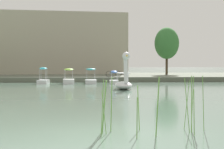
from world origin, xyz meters
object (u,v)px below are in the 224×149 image
object	(u,v)px
swan_boat	(124,81)
bicycle_parked	(114,74)
pedal_boat_lime	(69,79)
pedal_boat_cyan	(43,80)
pedal_boat_teal	(91,79)
pedal_boat_blue	(114,80)
tree_broadleaf_left	(167,43)

from	to	relation	value
swan_boat	bicycle_parked	size ratio (longest dim) A/B	1.63
pedal_boat_lime	pedal_boat_cyan	world-z (taller)	pedal_boat_cyan
pedal_boat_teal	pedal_boat_cyan	size ratio (longest dim) A/B	1.05
pedal_boat_teal	bicycle_parked	distance (m)	3.70
pedal_boat_teal	pedal_boat_cyan	xyz separation A→B (m)	(-4.77, -0.19, -0.05)
pedal_boat_cyan	pedal_boat_lime	bearing A→B (deg)	-3.99
swan_boat	bicycle_parked	world-z (taller)	swan_boat
pedal_boat_blue	pedal_boat_lime	size ratio (longest dim) A/B	0.81
pedal_boat_lime	pedal_boat_blue	bearing A→B (deg)	2.22
pedal_boat_blue	bicycle_parked	xyz separation A→B (m)	(0.14, 2.88, 0.53)
pedal_boat_blue	pedal_boat_teal	world-z (taller)	pedal_boat_teal
swan_boat	tree_broadleaf_left	bearing A→B (deg)	68.37
swan_boat	tree_broadleaf_left	size ratio (longest dim) A/B	0.44
pedal_boat_blue	pedal_boat_lime	bearing A→B (deg)	-177.78
pedal_boat_cyan	bicycle_parked	distance (m)	7.83
swan_boat	pedal_boat_lime	size ratio (longest dim) A/B	1.26
pedal_boat_teal	bicycle_parked	world-z (taller)	pedal_boat_teal
bicycle_parked	pedal_boat_blue	bearing A→B (deg)	-92.72
pedal_boat_teal	tree_broadleaf_left	xyz separation A→B (m)	(10.36, 11.19, 4.41)
pedal_boat_blue	bicycle_parked	world-z (taller)	pedal_boat_blue
bicycle_parked	swan_boat	bearing A→B (deg)	-89.51
pedal_boat_cyan	tree_broadleaf_left	size ratio (longest dim) A/B	0.29
pedal_boat_lime	pedal_boat_cyan	distance (m)	2.56
pedal_boat_teal	tree_broadleaf_left	bearing A→B (deg)	47.20
pedal_boat_teal	bicycle_parked	size ratio (longest dim) A/B	1.15
swan_boat	pedal_boat_lime	distance (m)	9.37
pedal_boat_teal	pedal_boat_blue	bearing A→B (deg)	-4.52
pedal_boat_blue	bicycle_parked	size ratio (longest dim) A/B	1.04
tree_broadleaf_left	pedal_boat_lime	bearing A→B (deg)	-137.43
pedal_boat_teal	pedal_boat_cyan	bearing A→B (deg)	-177.78
tree_broadleaf_left	bicycle_parked	world-z (taller)	tree_broadleaf_left
tree_broadleaf_left	bicycle_parked	xyz separation A→B (m)	(-7.86, -8.50, -3.97)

